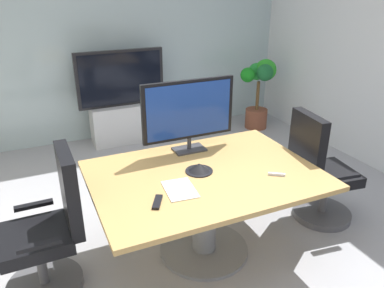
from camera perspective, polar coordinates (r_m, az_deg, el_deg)
The scene contains 12 objects.
ground_plane at distance 3.45m, azimuth -0.09°, elevation -15.09°, with size 6.83×6.83×0.00m, color #99999E.
wall_back_glass_partition at distance 5.53m, azimuth -13.07°, elevation 15.72°, with size 5.49×0.10×2.92m, color #9EB2B7.
conference_table at distance 3.09m, azimuth 1.93°, elevation -7.54°, with size 1.77×1.26×0.76m.
office_chair_left at distance 3.00m, azimuth -20.57°, elevation -12.75°, with size 0.60×0.57×1.09m.
office_chair_right at distance 3.76m, azimuth 18.57°, elevation -4.71°, with size 0.62×0.60×1.09m.
tv_monitor at distance 3.26m, azimuth -0.50°, elevation 4.90°, with size 0.84×0.18×0.64m.
wall_display_unit at distance 5.44m, azimuth -10.37°, elevation 4.76°, with size 1.20×0.36×1.31m.
potted_plant at distance 5.93m, azimuth 10.15°, elevation 8.55°, with size 0.63×0.50×1.06m.
conference_phone at distance 3.00m, azimuth 1.08°, elevation -3.63°, with size 0.22×0.22×0.07m.
remote_control at distance 2.61m, azimuth -5.24°, elevation -8.70°, with size 0.05×0.17×0.02m, color black.
whiteboard_marker at distance 3.02m, azimuth 12.65°, elevation -4.48°, with size 0.13×0.02×0.02m, color silver.
paper_notepad at distance 2.76m, azimuth -1.84°, elevation -6.85°, with size 0.21×0.30×0.01m, color white.
Camera 1 is at (-1.11, -2.46, 2.15)m, focal length 35.35 mm.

